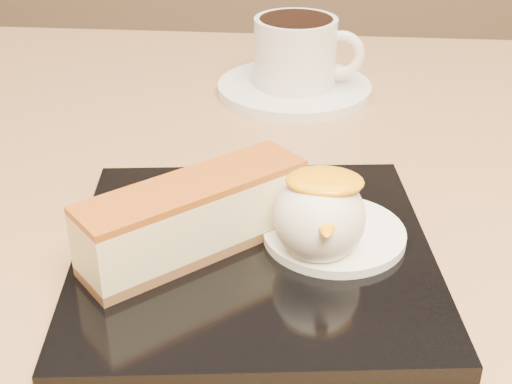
# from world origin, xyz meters

# --- Properties ---
(table) EXTENTS (0.80, 0.80, 0.72)m
(table) POSITION_xyz_m (0.00, 0.00, 0.56)
(table) COLOR black
(table) RESTS_ON ground
(dessert_plate) EXTENTS (0.24, 0.24, 0.01)m
(dessert_plate) POSITION_xyz_m (0.01, -0.09, 0.73)
(dessert_plate) COLOR black
(dessert_plate) RESTS_ON table
(cheesecake) EXTENTS (0.13, 0.13, 0.05)m
(cheesecake) POSITION_xyz_m (-0.02, -0.09, 0.76)
(cheesecake) COLOR brown
(cheesecake) RESTS_ON dessert_plate
(cream_smear) EXTENTS (0.09, 0.09, 0.01)m
(cream_smear) POSITION_xyz_m (0.06, -0.07, 0.73)
(cream_smear) COLOR white
(cream_smear) RESTS_ON dessert_plate
(ice_cream_scoop) EXTENTS (0.05, 0.05, 0.05)m
(ice_cream_scoop) POSITION_xyz_m (0.05, -0.09, 0.76)
(ice_cream_scoop) COLOR white
(ice_cream_scoop) RESTS_ON cream_smear
(mango_sauce) EXTENTS (0.05, 0.04, 0.01)m
(mango_sauce) POSITION_xyz_m (0.06, -0.09, 0.78)
(mango_sauce) COLOR #FF9D08
(mango_sauce) RESTS_ON ice_cream_scoop
(mint_sprig) EXTENTS (0.03, 0.02, 0.00)m
(mint_sprig) POSITION_xyz_m (0.03, -0.05, 0.74)
(mint_sprig) COLOR green
(mint_sprig) RESTS_ON cream_smear
(saucer) EXTENTS (0.15, 0.15, 0.01)m
(saucer) POSITION_xyz_m (0.03, 0.21, 0.72)
(saucer) COLOR white
(saucer) RESTS_ON table
(coffee_cup) EXTENTS (0.11, 0.08, 0.06)m
(coffee_cup) POSITION_xyz_m (0.03, 0.20, 0.76)
(coffee_cup) COLOR white
(coffee_cup) RESTS_ON saucer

